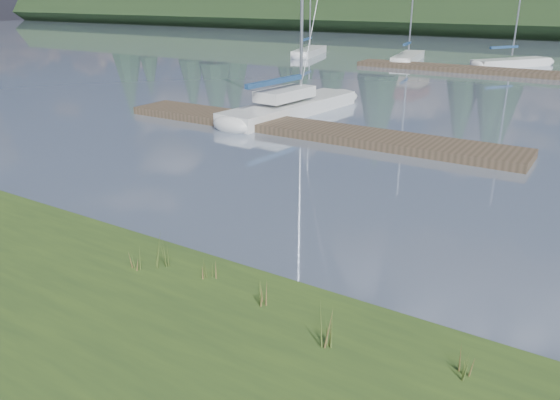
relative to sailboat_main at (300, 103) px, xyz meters
The scene contains 14 objects.
ground 18.79m from the sailboat_main, 71.09° to the left, with size 200.00×200.00×0.00m, color gray.
sailboat_main is the anchor object (origin of this frame).
dock_near 3.86m from the sailboat_main, 57.18° to the right, with size 16.00×2.00×0.30m, color #4C3D2C.
dock_far 19.52m from the sailboat_main, 65.53° to the left, with size 26.00×2.20×0.30m, color #4C3D2C.
sailboat_bg_0 24.81m from the sailboat_main, 118.03° to the left, with size 3.26×7.48×10.74m.
sailboat_bg_1 22.18m from the sailboat_main, 97.41° to the left, with size 2.72×7.63×11.23m.
sailboat_bg_2 23.08m from the sailboat_main, 77.37° to the left, with size 5.17×6.66×10.79m.
weed_0 15.64m from the sailboat_main, 68.68° to the right, with size 0.17×0.14×0.71m.
weed_1 15.90m from the sailboat_main, 65.25° to the right, with size 0.17×0.14×0.41m.
weed_2 17.70m from the sailboat_main, 58.50° to the right, with size 0.17×0.14×0.67m.
weed_3 15.80m from the sailboat_main, 70.26° to the right, with size 0.17×0.14×0.44m.
weed_4 16.67m from the sailboat_main, 61.60° to the right, with size 0.17×0.14×0.48m.
weed_5 18.41m from the sailboat_main, 53.16° to the right, with size 0.17×0.14×0.52m.
mud_lip 15.12m from the sailboat_main, 66.26° to the right, with size 60.00×0.50×0.14m, color #33281C.
Camera 1 is at (6.00, -8.53, 4.89)m, focal length 35.00 mm.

